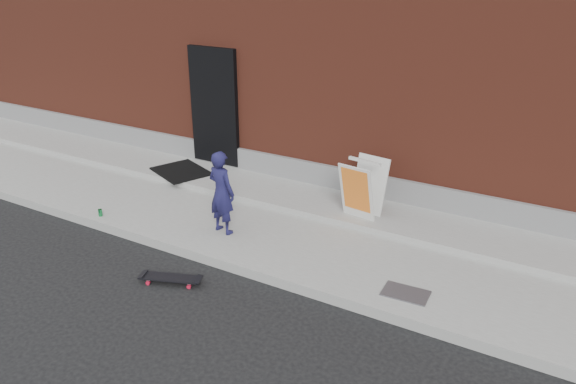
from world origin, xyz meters
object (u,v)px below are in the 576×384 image
Objects in this scene: child at (222,192)px; pizza_sign at (363,188)px; soda_can at (100,213)px; skateboard at (170,278)px.

pizza_sign is (1.69, 1.40, -0.08)m from child.
pizza_sign is at bearing -130.96° from child.
pizza_sign is 4.27m from soda_can.
soda_can is at bearing 24.56° from child.
pizza_sign is at bearing 27.64° from soda_can.
pizza_sign is at bearing 60.41° from skateboard.
soda_can is (-2.18, 0.81, 0.13)m from skateboard.
pizza_sign reaches higher than skateboard.
child is at bearing 15.23° from soda_can.
child is 2.22m from soda_can.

